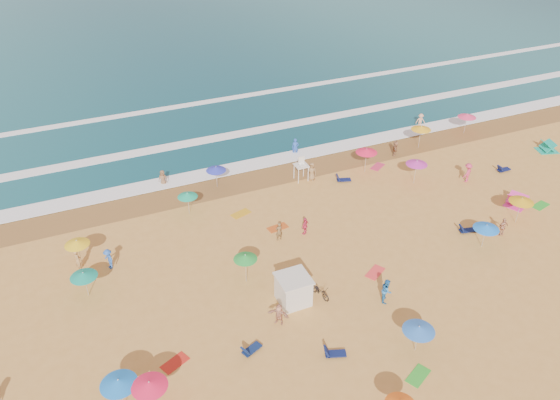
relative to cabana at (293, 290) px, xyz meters
name	(u,v)px	position (x,y,z in m)	size (l,w,h in m)	color
ground	(345,246)	(6.37, 4.06, -1.00)	(220.00, 220.00, 0.00)	gold
ocean	(136,7)	(6.37, 88.06, -1.00)	(220.00, 140.00, 0.18)	#0C4756
wet_sand	(281,173)	(6.37, 16.56, -0.99)	(220.00, 220.00, 0.00)	olive
surf_foam	(249,135)	(6.37, 25.38, -0.90)	(200.00, 18.70, 0.05)	white
cabana	(293,290)	(0.00, 0.00, 0.00)	(2.00, 2.00, 2.00)	silver
cabana_roof	(294,278)	(0.00, 0.00, 1.06)	(2.20, 2.20, 0.12)	silver
bicycle	(320,291)	(1.90, -0.30, -0.52)	(0.63, 1.81, 0.95)	black
lifeguard_stand	(301,170)	(7.54, 14.65, 0.05)	(1.20, 1.20, 2.10)	white
beach_umbrellas	(353,213)	(7.62, 5.22, 1.09)	(52.62, 29.43, 0.77)	blue
loungers	(418,248)	(11.30, 1.35, -0.83)	(58.82, 20.92, 0.34)	#101353
towels	(389,253)	(9.08, 1.90, -0.98)	(36.66, 24.22, 0.03)	red
popup_tents	(534,170)	(28.24, 6.50, -0.40)	(12.80, 8.78, 1.20)	#E93397
beachgoers	(318,208)	(6.24, 8.62, -0.18)	(45.51, 23.54, 2.15)	#2979C2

